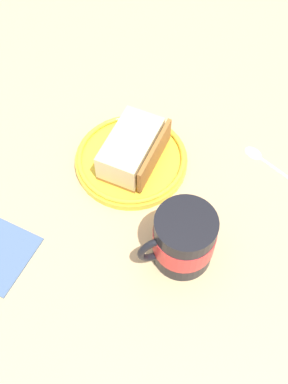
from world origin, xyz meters
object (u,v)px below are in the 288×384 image
small_plate (131,159)px  tea_mug (183,239)px  cake_slice (133,149)px  teaspoon (265,160)px

small_plate → tea_mug: 17.20cm
tea_mug → small_plate: bearing=-152.2°
small_plate → cake_slice: (0.09, 0.25, 2.71)cm
cake_slice → tea_mug: size_ratio=1.25×
small_plate → teaspoon: size_ratio=1.58×
cake_slice → tea_mug: (14.76, 7.57, 1.07)cm
teaspoon → tea_mug: bearing=-37.8°
small_plate → cake_slice: size_ratio=1.34×
small_plate → teaspoon: 20.50cm
small_plate → tea_mug: tea_mug is taller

